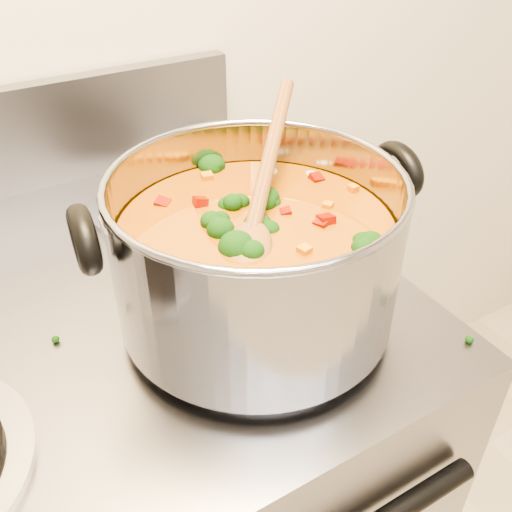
{
  "coord_description": "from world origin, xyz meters",
  "views": [
    {
      "loc": [
        -0.14,
        0.6,
        1.36
      ],
      "look_at": [
        0.11,
        1.02,
        1.01
      ],
      "focal_mm": 40.0,
      "sensor_mm": 36.0,
      "label": 1
    }
  ],
  "objects": [
    {
      "name": "wooden_spoon",
      "position": [
        0.13,
        1.04,
        1.07
      ],
      "size": [
        0.22,
        0.24,
        0.1
      ],
      "rotation": [
        0.0,
        0.0,
        0.85
      ],
      "color": "brown",
      "rests_on": "stockpot"
    },
    {
      "name": "stockpot",
      "position": [
        0.11,
        1.02,
        1.01
      ],
      "size": [
        0.36,
        0.3,
        0.18
      ],
      "rotation": [
        0.0,
        0.0,
        -0.12
      ],
      "color": "#94949B",
      "rests_on": "electric_range"
    },
    {
      "name": "cooktop_crumbs",
      "position": [
        0.11,
        1.22,
        0.92
      ],
      "size": [
        0.31,
        0.21,
        0.01
      ],
      "color": "black",
      "rests_on": "electric_range"
    }
  ]
}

